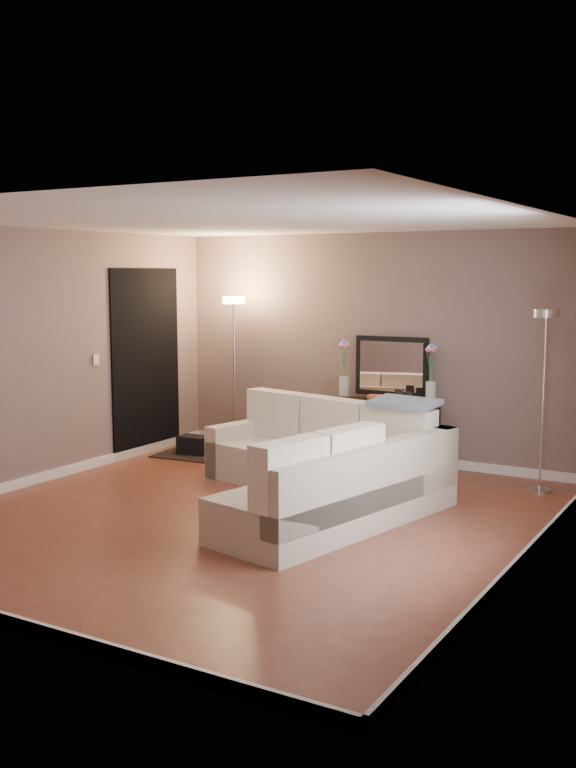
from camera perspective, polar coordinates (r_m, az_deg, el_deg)
The scene contains 21 objects.
floor at distance 7.69m, azimuth -3.05°, elevation -8.87°, with size 5.00×5.50×0.01m, color brown.
ceiling at distance 7.39m, azimuth -3.19°, elevation 10.93°, with size 5.00×5.50×0.01m, color white.
wall_back at distance 9.84m, azimuth 5.78°, elevation 2.44°, with size 5.00×0.02×2.60m, color #79635D.
wall_left at distance 9.05m, azimuth -16.50°, elevation 1.73°, with size 0.02×5.50×2.60m, color #79635D.
wall_right at distance 6.41m, azimuth 15.96°, elevation -0.52°, with size 0.02×5.50×2.60m, color #79635D.
baseboard_back at distance 10.01m, azimuth 5.63°, elevation -4.71°, with size 5.00×0.03×0.10m, color white.
baseboard_left at distance 9.24m, azimuth -16.10°, elevation -6.01°, with size 0.03×5.50×0.10m, color white.
baseboard_right at distance 6.70m, azimuth 15.35°, elevation -11.15°, with size 0.03×5.50×0.10m, color white.
doorway at distance 10.29m, azimuth -9.44°, elevation 1.48°, with size 0.02×1.20×2.20m, color black.
switch_plate at distance 9.64m, azimuth -12.68°, elevation 1.60°, with size 0.02×0.08×0.12m, color white.
sectional_sofa at distance 8.02m, azimuth 2.46°, elevation -5.70°, with size 2.66×2.91×0.89m.
throw_blanket at distance 8.12m, azimuth 7.76°, elevation -1.24°, with size 0.64×0.37×0.05m, color gray.
console_table at distance 9.61m, azimuth 6.13°, elevation -2.99°, with size 1.22×0.38×0.74m.
leaning_mirror at distance 9.62m, azimuth 6.92°, elevation 1.17°, with size 0.85×0.08×0.67m.
table_decor at distance 9.48m, azimuth 6.47°, elevation -0.81°, with size 0.51×0.12×0.12m.
flower_vase_left at distance 9.67m, azimuth 3.76°, elevation 0.81°, with size 0.14×0.12×0.64m.
flower_vase_right at distance 9.31m, azimuth 9.52°, elevation 0.46°, with size 0.14×0.12×0.64m.
floor_lamp_lit at distance 10.29m, azimuth -3.62°, elevation 2.78°, with size 0.28×0.28×1.86m.
floor_lamp_unlit at distance 8.66m, azimuth 16.73°, elevation 1.30°, with size 0.31×0.31×1.80m.
charcoal_rug at distance 10.23m, azimuth -5.03°, elevation -4.67°, with size 1.21×0.91×0.02m, color black.
black_bag at distance 10.23m, azimuth -6.30°, elevation -4.07°, with size 0.34×0.24×0.22m, color black.
Camera 1 is at (4.07, -6.16, 2.16)m, focal length 40.00 mm.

